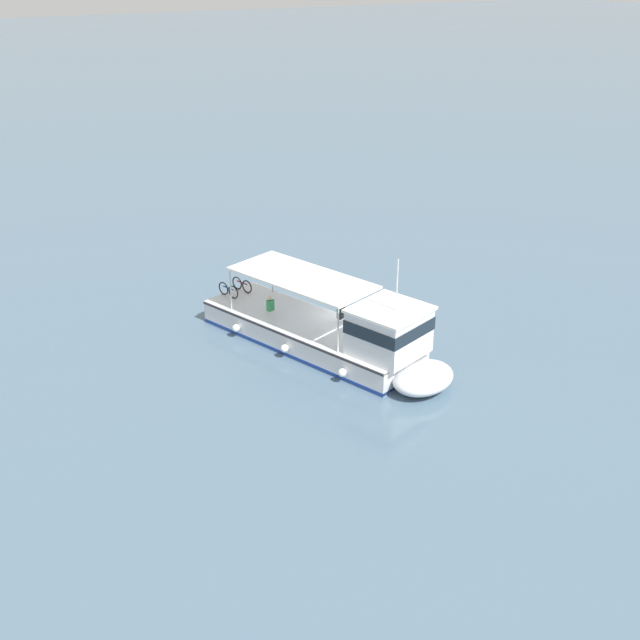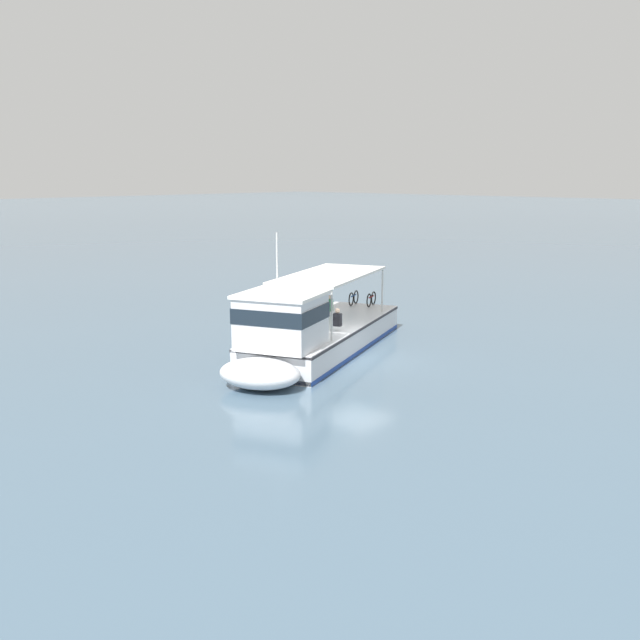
{
  "view_description": "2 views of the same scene",
  "coord_description": "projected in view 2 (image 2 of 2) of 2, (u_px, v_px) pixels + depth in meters",
  "views": [
    {
      "loc": [
        16.55,
        28.51,
        16.42
      ],
      "look_at": [
        1.89,
        0.18,
        1.4
      ],
      "focal_mm": 44.59,
      "sensor_mm": 36.0,
      "label": 1
    },
    {
      "loc": [
        -18.31,
        21.79,
        7.35
      ],
      "look_at": [
        1.89,
        0.18,
        1.4
      ],
      "focal_mm": 40.88,
      "sensor_mm": 36.0,
      "label": 2
    }
  ],
  "objects": [
    {
      "name": "ferry_main",
      "position": [
        311.0,
        334.0,
        29.32
      ],
      "size": [
        7.48,
        12.96,
        5.32
      ],
      "color": "silver",
      "rests_on": "ground"
    },
    {
      "name": "ground_plane",
      "position": [
        357.0,
        360.0,
        29.31
      ],
      "size": [
        400.0,
        400.0,
        0.0
      ],
      "primitive_type": "plane",
      "color": "slate"
    }
  ]
}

